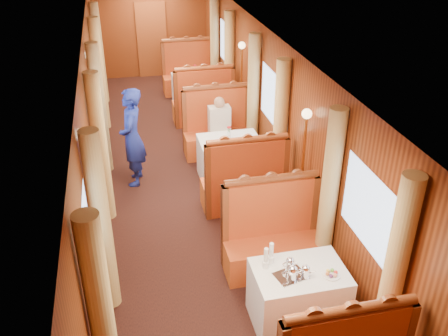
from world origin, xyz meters
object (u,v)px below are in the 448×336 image
object	(u,v)px
rose_vase_far	(195,68)
steward	(132,137)
table_near	(298,296)
banquette_far_fwd	(203,105)
table_mid	(229,158)
teapot_right	(305,273)
tea_tray	(290,276)
teapot_left	(292,275)
rose_vase_mid	(229,130)
table_far	(196,91)
fruit_plate	(331,274)
banquette_mid_fwd	(244,185)
passenger	(220,121)
banquette_far_aft	(189,75)
banquette_mid_aft	(217,132)
teapot_back	(290,265)

from	to	relation	value
rose_vase_far	steward	bearing A→B (deg)	-116.24
table_near	banquette_far_fwd	xyz separation A→B (m)	(0.00, 5.99, 0.05)
table_mid	steward	xyz separation A→B (m)	(-1.64, 0.20, 0.49)
banquette_far_fwd	teapot_right	xyz separation A→B (m)	(0.01, -6.10, 0.39)
tea_tray	steward	size ratio (longest dim) A/B	0.20
table_mid	tea_tray	world-z (taller)	tea_tray
table_mid	banquette_far_fwd	xyz separation A→B (m)	(0.00, 2.49, 0.05)
tea_tray	teapot_right	xyz separation A→B (m)	(0.15, -0.05, 0.06)
teapot_left	rose_vase_mid	xyz separation A→B (m)	(0.13, 3.62, 0.10)
table_far	table_mid	bearing A→B (deg)	-90.00
table_near	steward	world-z (taller)	steward
table_near	rose_vase_far	size ratio (longest dim) A/B	2.92
fruit_plate	teapot_right	bearing A→B (deg)	173.97
banquette_mid_fwd	passenger	bearing A→B (deg)	90.00
table_near	steward	xyz separation A→B (m)	(-1.64, 3.70, 0.49)
passenger	rose_vase_mid	bearing A→B (deg)	-90.76
table_far	teapot_right	xyz separation A→B (m)	(0.01, -7.12, 0.44)
tea_tray	passenger	xyz separation A→B (m)	(0.14, 4.36, -0.02)
table_near	teapot_left	bearing A→B (deg)	-139.65
banquette_far_aft	rose_vase_mid	bearing A→B (deg)	-90.14
table_far	table_near	bearing A→B (deg)	-90.00
passenger	teapot_right	bearing A→B (deg)	-89.87
table_mid	rose_vase_far	world-z (taller)	rose_vase_far
tea_tray	rose_vase_mid	xyz separation A→B (m)	(0.13, 3.56, 0.17)
table_far	rose_vase_far	world-z (taller)	rose_vase_far
fruit_plate	table_far	bearing A→B (deg)	92.48
banquette_mid_aft	fruit_plate	distance (m)	4.68
table_mid	teapot_right	size ratio (longest dim) A/B	6.54
table_far	steward	distance (m)	3.71
banquette_far_aft	steward	world-z (taller)	steward
banquette_mid_aft	passenger	bearing A→B (deg)	-90.00
table_near	teapot_back	size ratio (longest dim) A/B	6.69
tea_tray	rose_vase_far	xyz separation A→B (m)	(0.14, 7.09, 0.17)
rose_vase_mid	passenger	world-z (taller)	passenger
teapot_left	fruit_plate	xyz separation A→B (m)	(0.45, -0.02, -0.06)
teapot_left	passenger	world-z (taller)	passenger
banquette_far_fwd	teapot_left	bearing A→B (deg)	-91.35
tea_tray	table_far	bearing A→B (deg)	88.87
table_mid	rose_vase_mid	world-z (taller)	rose_vase_mid
banquette_far_aft	teapot_back	size ratio (longest dim) A/B	8.54
table_near	banquette_mid_fwd	xyz separation A→B (m)	(0.00, 2.49, 0.05)
tea_tray	rose_vase_far	size ratio (longest dim) A/B	0.94
banquette_mid_aft	rose_vase_mid	world-z (taller)	banquette_mid_aft
banquette_mid_fwd	steward	xyz separation A→B (m)	(-1.64, 1.22, 0.44)
table_near	teapot_back	world-z (taller)	teapot_back
banquette_mid_aft	steward	bearing A→B (deg)	-153.62
fruit_plate	banquette_mid_fwd	bearing A→B (deg)	96.71
table_far	banquette_far_fwd	distance (m)	1.02
tea_tray	banquette_far_fwd	bearing A→B (deg)	88.68
teapot_back	steward	world-z (taller)	steward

